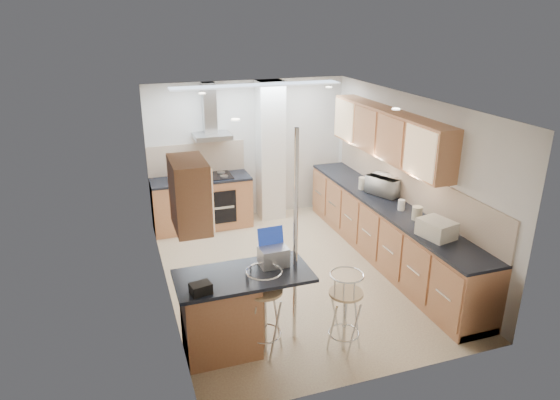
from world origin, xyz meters
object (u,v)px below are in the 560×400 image
object	(u,v)px
microwave	(385,185)
bread_bin	(437,229)
bar_stool_near	(265,312)
bar_stool_end	(345,312)
laptop	(273,256)

from	to	relation	value
microwave	bread_bin	world-z (taller)	microwave
bar_stool_near	bread_bin	world-z (taller)	bread_bin
bar_stool_end	bread_bin	bearing A→B (deg)	-33.96
microwave	bread_bin	xyz separation A→B (m)	(-0.19, -1.61, -0.04)
microwave	bar_stool_end	bearing A→B (deg)	117.78
microwave	laptop	world-z (taller)	microwave
laptop	bread_bin	distance (m)	2.20
microwave	bar_stool_near	size ratio (longest dim) A/B	0.51
laptop	bar_stool_near	distance (m)	0.61
bread_bin	laptop	bearing A→B (deg)	169.75
laptop	bar_stool_near	size ratio (longest dim) A/B	0.30
laptop	bar_stool_end	bearing A→B (deg)	-38.44
microwave	laptop	bearing A→B (deg)	101.35
microwave	bread_bin	size ratio (longest dim) A/B	1.25
laptop	bread_bin	size ratio (longest dim) A/B	0.73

